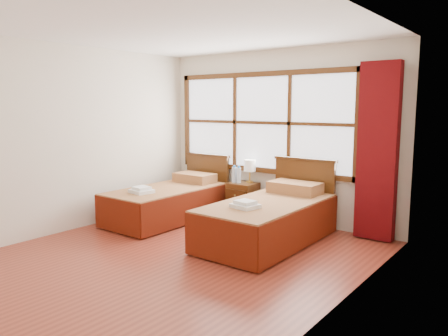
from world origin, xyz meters
The scene contains 15 objects.
floor centered at (0.00, 0.00, 0.00)m, with size 4.50×4.50×0.00m, color maroon.
ceiling centered at (0.00, 0.00, 2.60)m, with size 4.50×4.50×0.00m, color white.
wall_back centered at (0.00, 2.25, 1.30)m, with size 4.00×4.00×0.00m, color silver.
wall_left centered at (-2.00, 0.00, 1.30)m, with size 4.50×4.50×0.00m, color silver.
wall_right centered at (2.00, 0.00, 1.30)m, with size 4.50×4.50×0.00m, color silver.
window centered at (-0.25, 2.21, 1.50)m, with size 3.16×0.06×1.56m.
curtain centered at (1.60, 2.11, 1.17)m, with size 0.50×0.16×2.30m, color #5E090C.
bed_left centered at (-1.29, 1.20, 0.29)m, with size 0.98×2.00×0.95m.
bed_right centered at (0.55, 1.20, 0.31)m, with size 1.04×2.06×1.01m.
nightstand centered at (-0.44, 1.99, 0.28)m, with size 0.42×0.42×0.56m.
towels_left centered at (-1.30, 0.66, 0.55)m, with size 0.35×0.32×0.09m.
towels_right centered at (0.51, 0.69, 0.58)m, with size 0.34×0.31×0.09m.
lamp centered at (-0.39, 2.11, 0.81)m, with size 0.18×0.18×0.36m.
bottle_near centered at (-0.58, 1.95, 0.68)m, with size 0.07×0.07×0.27m.
bottle_far centered at (-0.49, 1.95, 0.68)m, with size 0.07×0.07×0.27m.
Camera 1 is at (3.44, -3.55, 1.76)m, focal length 35.00 mm.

